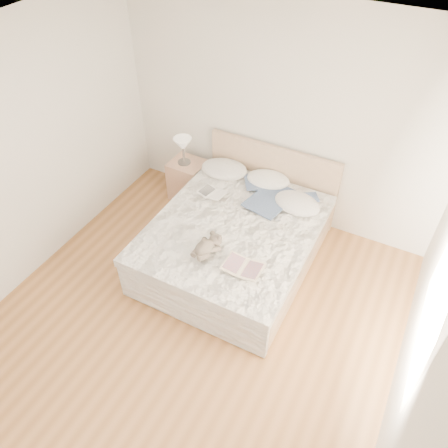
# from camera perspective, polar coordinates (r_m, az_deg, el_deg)

# --- Properties ---
(floor) EXTENTS (4.00, 4.50, 0.00)m
(floor) POSITION_cam_1_polar(r_m,az_deg,el_deg) (4.64, -5.11, -13.93)
(floor) COLOR brown
(floor) RESTS_ON ground
(ceiling) EXTENTS (4.00, 4.50, 0.00)m
(ceiling) POSITION_cam_1_polar(r_m,az_deg,el_deg) (2.83, -8.57, 18.05)
(ceiling) COLOR silver
(ceiling) RESTS_ON ground
(wall_back) EXTENTS (4.00, 0.02, 2.70)m
(wall_back) POSITION_cam_1_polar(r_m,az_deg,el_deg) (5.23, 7.26, 13.56)
(wall_back) COLOR silver
(wall_back) RESTS_ON ground
(wall_left) EXTENTS (0.02, 4.50, 2.70)m
(wall_left) POSITION_cam_1_polar(r_m,az_deg,el_deg) (4.80, -27.06, 6.05)
(wall_left) COLOR silver
(wall_left) RESTS_ON ground
(wall_right) EXTENTS (0.02, 4.50, 2.70)m
(wall_right) POSITION_cam_1_polar(r_m,az_deg,el_deg) (3.28, 25.41, -13.13)
(wall_right) COLOR silver
(wall_right) RESTS_ON ground
(window) EXTENTS (0.02, 1.30, 1.10)m
(window) POSITION_cam_1_polar(r_m,az_deg,el_deg) (3.41, 26.41, -8.24)
(window) COLOR white
(window) RESTS_ON wall_right
(bed) EXTENTS (1.72, 2.14, 1.00)m
(bed) POSITION_cam_1_polar(r_m,az_deg,el_deg) (5.06, 1.72, -2.00)
(bed) COLOR tan
(bed) RESTS_ON floor
(nightstand) EXTENTS (0.46, 0.42, 0.56)m
(nightstand) POSITION_cam_1_polar(r_m,az_deg,el_deg) (5.99, -4.70, 5.76)
(nightstand) COLOR tan
(nightstand) RESTS_ON floor
(table_lamp) EXTENTS (0.25, 0.25, 0.37)m
(table_lamp) POSITION_cam_1_polar(r_m,az_deg,el_deg) (5.69, -5.38, 10.18)
(table_lamp) COLOR #46413D
(table_lamp) RESTS_ON nightstand
(pillow_left) EXTENTS (0.65, 0.50, 0.18)m
(pillow_left) POSITION_cam_1_polar(r_m,az_deg,el_deg) (5.56, 0.04, 7.19)
(pillow_left) COLOR silver
(pillow_left) RESTS_ON bed
(pillow_middle) EXTENTS (0.57, 0.43, 0.16)m
(pillow_middle) POSITION_cam_1_polar(r_m,az_deg,el_deg) (5.40, 5.80, 5.78)
(pillow_middle) COLOR white
(pillow_middle) RESTS_ON bed
(pillow_right) EXTENTS (0.60, 0.47, 0.17)m
(pillow_right) POSITION_cam_1_polar(r_m,az_deg,el_deg) (5.09, 9.55, 2.68)
(pillow_right) COLOR white
(pillow_right) RESTS_ON bed
(blouse) EXTENTS (0.80, 0.83, 0.03)m
(blouse) POSITION_cam_1_polar(r_m,az_deg,el_deg) (5.13, 6.16, 3.27)
(blouse) COLOR navy
(blouse) RESTS_ON bed
(photo_book) EXTENTS (0.35, 0.27, 0.02)m
(photo_book) POSITION_cam_1_polar(r_m,az_deg,el_deg) (5.18, -1.50, 4.04)
(photo_book) COLOR white
(photo_book) RESTS_ON bed
(childrens_book) EXTENTS (0.41, 0.28, 0.03)m
(childrens_book) POSITION_cam_1_polar(r_m,az_deg,el_deg) (4.32, 2.50, -5.68)
(childrens_book) COLOR #FBEAC7
(childrens_book) RESTS_ON bed
(teddy_bear) EXTENTS (0.28, 0.35, 0.17)m
(teddy_bear) POSITION_cam_1_polar(r_m,az_deg,el_deg) (4.44, -2.54, -3.66)
(teddy_bear) COLOR brown
(teddy_bear) RESTS_ON bed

